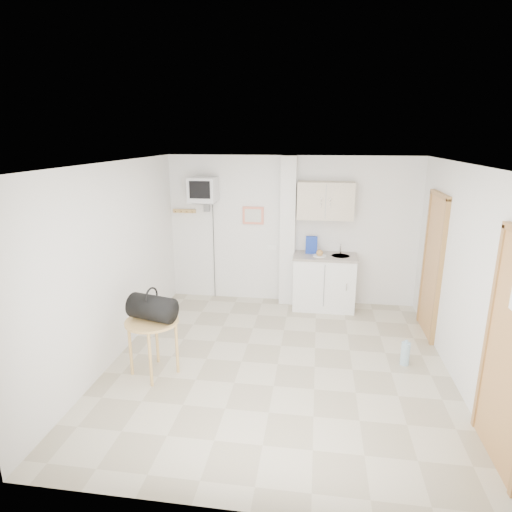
# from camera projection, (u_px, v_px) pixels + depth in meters

# --- Properties ---
(ground) EXTENTS (4.50, 4.50, 0.00)m
(ground) POSITION_uv_depth(u_px,v_px,m) (278.00, 364.00, 5.44)
(ground) COLOR #BDB39A
(ground) RESTS_ON ground
(room_envelope) EXTENTS (4.24, 4.54, 2.55)m
(room_envelope) POSITION_uv_depth(u_px,v_px,m) (300.00, 246.00, 5.07)
(room_envelope) COLOR white
(room_envelope) RESTS_ON ground
(kitchenette) EXTENTS (1.03, 0.58, 2.10)m
(kitchenette) POSITION_uv_depth(u_px,v_px,m) (324.00, 261.00, 7.05)
(kitchenette) COLOR white
(kitchenette) RESTS_ON ground
(crt_television) EXTENTS (0.44, 0.45, 2.15)m
(crt_television) POSITION_uv_depth(u_px,v_px,m) (203.00, 190.00, 7.04)
(crt_television) COLOR slate
(crt_television) RESTS_ON ground
(round_table) EXTENTS (0.63, 0.63, 0.70)m
(round_table) POSITION_uv_depth(u_px,v_px,m) (152.00, 328.00, 5.07)
(round_table) COLOR tan
(round_table) RESTS_ON ground
(duffel_bag) EXTENTS (0.61, 0.43, 0.41)m
(duffel_bag) POSITION_uv_depth(u_px,v_px,m) (152.00, 308.00, 5.02)
(duffel_bag) COLOR black
(duffel_bag) RESTS_ON round_table
(water_bottle) EXTENTS (0.11, 0.11, 0.34)m
(water_bottle) POSITION_uv_depth(u_px,v_px,m) (405.00, 353.00, 5.39)
(water_bottle) COLOR #93B6C6
(water_bottle) RESTS_ON ground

